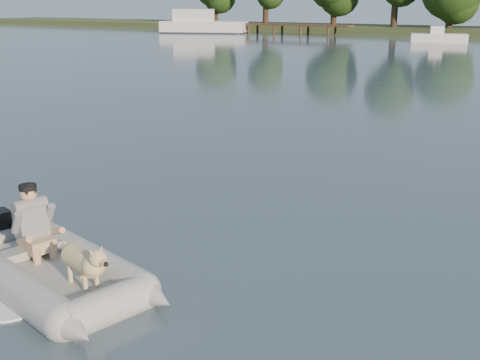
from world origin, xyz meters
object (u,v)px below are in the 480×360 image
Objects in this scene: man at (32,219)px; dog at (82,264)px; dock at (270,29)px; cabin_cruiser at (204,21)px; dinghy at (54,246)px; motorboat at (439,31)px.

dog is at bearing -0.00° from man.
dock is at bearing 130.45° from dog.
man reaches higher than dog.
cabin_cruiser is (-32.86, 49.97, 0.78)m from dog.
man is at bearing 175.76° from dinghy.
cabin_cruiser reaches higher than motorboat.
motorboat reaches higher than man.
man is 0.21× the size of motorboat.
cabin_cruiser is at bearing -158.81° from dock.
motorboat reaches higher than dock.
cabin_cruiser reaches higher than man.
man is at bearing -100.46° from motorboat.
dinghy is at bearing -76.39° from cabin_cruiser.
dock is at bearing 129.54° from man.
man is 1.22m from dog.
man is 1.16× the size of dog.
dinghy is 0.65m from man.
dinghy is 0.46× the size of cabin_cruiser.
dinghy reaches higher than dock.
cabin_cruiser is at bearing 137.22° from dog.
cabin_cruiser reaches higher than dinghy.
dock is 58.39m from dinghy.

